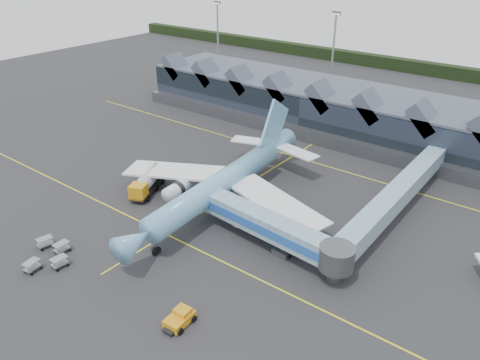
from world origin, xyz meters
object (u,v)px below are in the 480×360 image
Objects in this scene: pushback_tug at (180,318)px; fuel_truck at (148,180)px; main_airliner at (224,182)px; jet_bridge at (277,230)px.

fuel_truck is at bearing 139.80° from pushback_tug.
pushback_tug is (13.28, -24.20, -3.44)m from main_airliner.
fuel_truck is at bearing -178.29° from jet_bridge.
fuel_truck is at bearing -166.70° from main_airliner.
jet_bridge is 6.45× the size of pushback_tug.
jet_bridge is 27.86m from fuel_truck.
pushback_tug is (26.87, -19.92, -1.20)m from fuel_truck.
main_airliner is at bearing 162.86° from jet_bridge.
pushback_tug is at bearing -60.31° from fuel_truck.
main_airliner is 27.82m from pushback_tug.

